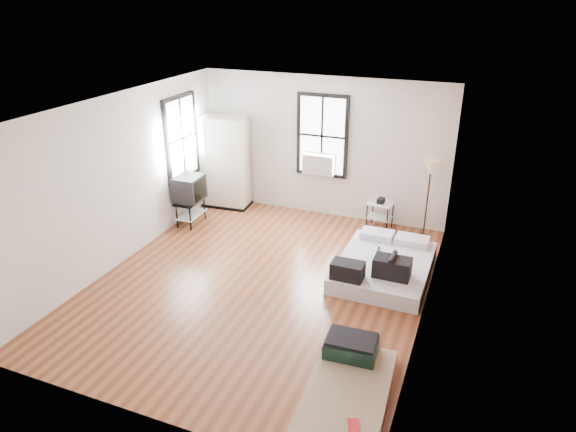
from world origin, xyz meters
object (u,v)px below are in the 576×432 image
at_px(wardrobe, 226,163).
at_px(side_table, 380,208).
at_px(tv_stand, 189,190).
at_px(floor_lamp, 431,172).
at_px(mattress_main, 384,265).
at_px(mattress_bare, 348,382).

relative_size(wardrobe, side_table, 3.11).
height_order(side_table, tv_stand, tv_stand).
xyz_separation_m(wardrobe, floor_lamp, (4.15, 0.00, 0.33)).
relative_size(mattress_main, floor_lamp, 1.29).
relative_size(mattress_bare, side_table, 2.87).
xyz_separation_m(floor_lamp, tv_stand, (-4.36, -1.10, -0.58)).
bearing_deg(mattress_bare, side_table, 94.77).
relative_size(floor_lamp, tv_stand, 1.53).
bearing_deg(side_table, floor_lamp, -4.65).
xyz_separation_m(mattress_main, wardrobe, (-3.74, 1.68, 0.79)).
bearing_deg(mattress_main, mattress_bare, -85.89).
xyz_separation_m(mattress_main, floor_lamp, (0.41, 1.68, 1.12)).
bearing_deg(floor_lamp, mattress_bare, -92.96).
distance_m(mattress_main, tv_stand, 4.04).
height_order(wardrobe, floor_lamp, wardrobe).
bearing_deg(mattress_bare, wardrobe, 128.23).
bearing_deg(side_table, mattress_main, -75.41).
distance_m(mattress_main, mattress_bare, 2.77).
height_order(mattress_bare, floor_lamp, floor_lamp).
bearing_deg(tv_stand, wardrobe, 76.37).
bearing_deg(mattress_main, side_table, 105.06).
height_order(mattress_bare, tv_stand, tv_stand).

